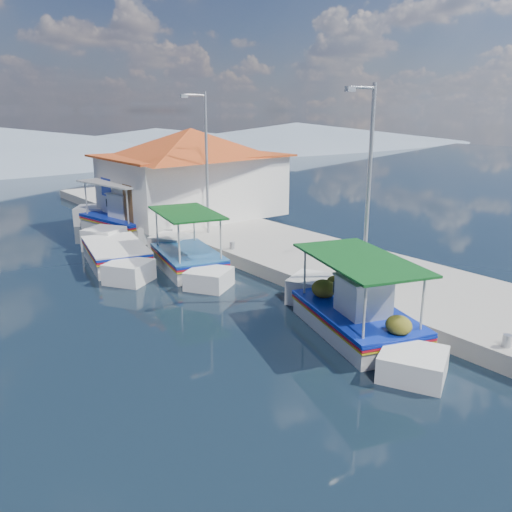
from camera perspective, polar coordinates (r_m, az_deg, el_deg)
ground at (r=12.40m, az=4.32°, el=-11.89°), size 160.00×160.00×0.00m
quay at (r=20.16m, az=5.54°, el=-0.15°), size 5.00×44.00×0.50m
bollards at (r=18.17m, az=2.32°, el=-0.55°), size 0.20×17.20×0.30m
main_caique at (r=14.10m, az=10.75°, el=-6.60°), size 3.46×6.69×2.32m
caique_green_canopy at (r=19.50m, az=-7.64°, el=-0.41°), size 2.85×6.36×2.43m
caique_blue_hull at (r=20.75m, az=-15.31°, el=0.03°), size 2.91×6.62×1.20m
caique_far at (r=26.26m, az=-14.43°, el=3.72°), size 3.16×7.64×2.72m
harbor_building at (r=26.99m, az=-7.10°, el=9.30°), size 10.49×10.49×4.40m
lamp_post_near at (r=15.74m, az=12.15°, el=8.50°), size 1.21×0.14×6.00m
lamp_post_far at (r=22.61m, az=-5.68°, el=10.86°), size 1.21×0.14×6.00m
mountain_ridge at (r=65.74m, az=-25.67°, el=10.98°), size 171.40×96.00×5.50m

